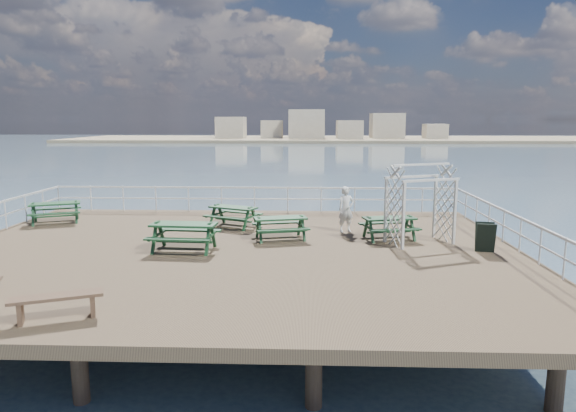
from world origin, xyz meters
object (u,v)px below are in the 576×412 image
Objects in this scene: picnic_table_e at (280,223)px; person at (346,209)px; trellis_arbor at (420,208)px; picnic_table_a at (55,208)px; picnic_table_b at (233,212)px; picnic_table_c at (389,223)px; picnic_table_d at (184,231)px; flat_bench_near at (57,301)px.

person is at bearing 14.73° from picnic_table_e.
trellis_arbor is 2.84m from person.
picnic_table_a is 1.02× the size of picnic_table_b.
picnic_table_c is 6.85m from picnic_table_d.
flat_bench_near is at bearing -164.30° from trellis_arbor.
picnic_table_b is at bearing 137.24° from trellis_arbor.
picnic_table_a reaches higher than flat_bench_near.
flat_bench_near is (-1.25, -5.64, -0.24)m from picnic_table_d.
flat_bench_near is 10.73m from person.
picnic_table_a is 9.36m from picnic_table_e.
picnic_table_c reaches higher than flat_bench_near.
picnic_table_b is 0.85× the size of trellis_arbor.
picnic_table_b is at bearing 77.93° from picnic_table_d.
trellis_arbor reaches higher than picnic_table_a.
picnic_table_b reaches higher than picnic_table_c.
picnic_table_a is 7.14m from picnic_table_b.
picnic_table_e is at bearing -37.77° from picnic_table_a.
picnic_table_a is 12.93m from picnic_table_c.
picnic_table_a is at bearing 153.77° from person.
person is (4.21, -0.73, 0.26)m from picnic_table_b.
picnic_table_c is at bearing -58.47° from person.
picnic_table_d reaches higher than picnic_table_e.
picnic_table_c is at bearing 125.46° from trellis_arbor.
picnic_table_e is 0.78× the size of trellis_arbor.
picnic_table_d is (6.11, -4.14, 0.05)m from picnic_table_a.
picnic_table_c is at bearing 18.74° from picnic_table_d.
picnic_table_e is 4.65m from trellis_arbor.
picnic_table_d is at bearing 55.27° from flat_bench_near.
trellis_arbor is at bearing -18.86° from picnic_table_e.
picnic_table_e is 8.39m from flat_bench_near.
picnic_table_c is (5.59, -1.83, -0.01)m from picnic_table_b.
picnic_table_b is 4.28m from person.
picnic_table_b is 1.11× the size of picnic_table_c.
person is at bearing -28.53° from picnic_table_a.
trellis_arbor is (8.75, 6.89, 0.78)m from flat_bench_near.
trellis_arbor reaches higher than flat_bench_near.
picnic_table_d is 1.27× the size of person.
picnic_table_a is 1.11× the size of picnic_table_e.
picnic_table_a is 1.13× the size of picnic_table_c.
picnic_table_a is at bearing 150.66° from picnic_table_e.
person reaches higher than picnic_table_c.
picnic_table_a is at bearing 157.26° from picnic_table_c.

